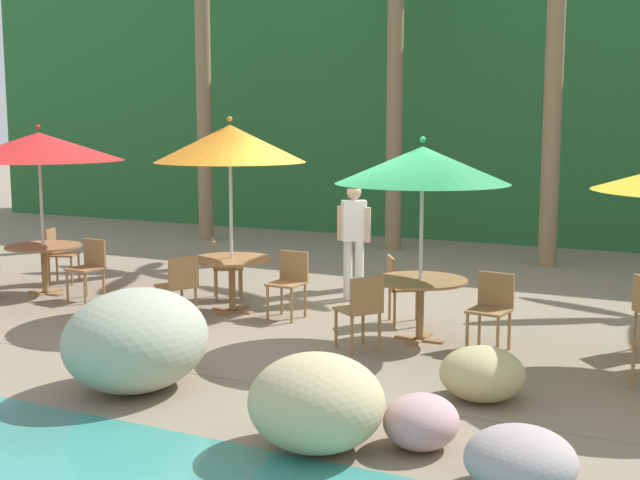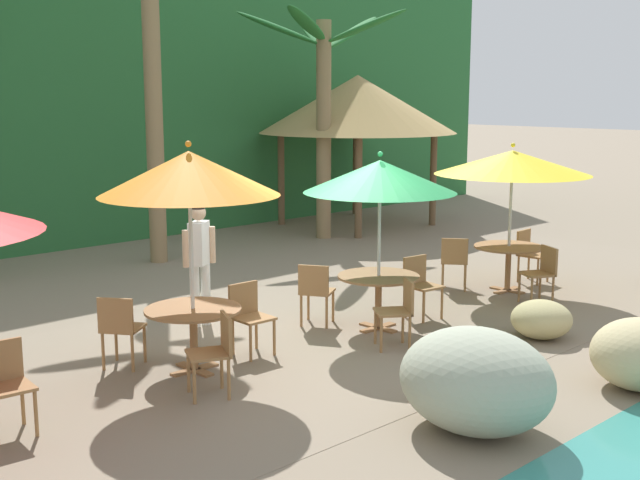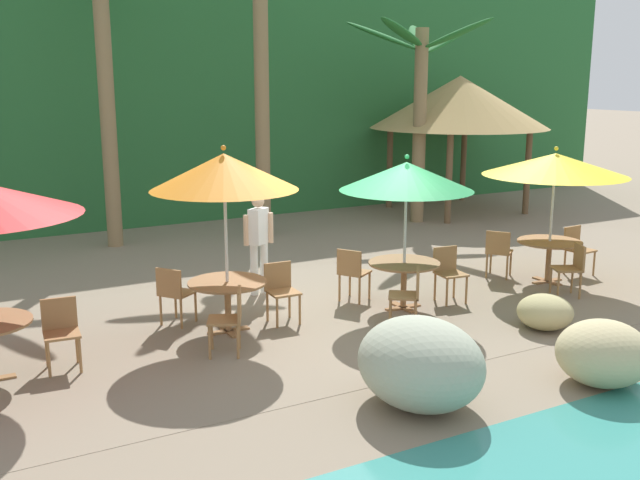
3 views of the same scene
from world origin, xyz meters
name	(u,v)px [view 2 (image 2 of 3)]	position (x,y,z in m)	size (l,w,h in m)	color
ground_plane	(302,340)	(0.00, 0.00, 0.00)	(120.00, 120.00, 0.00)	gray
terrace_deck	(302,339)	(0.00, 0.00, 0.00)	(18.00, 5.20, 0.01)	gray
foliage_backdrop	(1,100)	(0.00, 9.00, 3.00)	(28.00, 2.40, 6.00)	#286633
rock_seawall	(634,333)	(2.10, -3.41, 0.40)	(17.02, 3.19, 0.98)	#AA9E8A
chair_red_seaward	(5,380)	(-3.98, -0.27, 0.51)	(0.46, 0.46, 0.87)	#9E7042
umbrella_orange	(189,173)	(-1.71, -0.04, 2.27)	(2.01, 2.01, 2.63)	silver
dining_table_orange	(193,319)	(-1.71, -0.04, 0.61)	(1.10, 1.10, 0.74)	olive
chair_orange_seaward	(249,313)	(-0.86, 0.03, 0.51)	(0.43, 0.44, 0.87)	#9E7042
chair_orange_inland	(120,326)	(-2.28, 0.59, 0.51)	(0.59, 0.59, 0.87)	#9E7042
chair_orange_left	(216,349)	(-1.98, -0.85, 0.51)	(0.56, 0.56, 0.87)	#9E7042
umbrella_green	(380,176)	(1.07, -0.34, 2.06)	(2.02, 2.02, 2.39)	silver
dining_table_green	(379,284)	(1.07, -0.34, 0.61)	(1.10, 1.10, 0.74)	olive
chair_green_seaward	(420,282)	(1.93, -0.34, 0.51)	(0.47, 0.47, 0.87)	#9E7042
chair_green_inland	(316,289)	(0.55, 0.34, 0.51)	(0.58, 0.58, 0.87)	#9E7042
chair_green_left	(400,308)	(0.65, -1.08, 0.51)	(0.59, 0.59, 0.87)	#9E7042
umbrella_yellow	(512,163)	(4.15, -0.32, 2.07)	(2.43, 2.43, 2.37)	silver
dining_table_yellow	(509,254)	(4.15, -0.32, 0.61)	(1.10, 1.10, 0.74)	olive
chair_yellow_seaward	(529,252)	(4.99, -0.17, 0.51)	(0.45, 0.46, 0.87)	#9E7042
chair_yellow_inland	(454,259)	(3.56, 0.30, 0.51)	(0.59, 0.59, 0.87)	#9E7042
chair_yellow_left	(542,270)	(3.84, -1.12, 0.51)	(0.57, 0.57, 0.87)	#9E7042
palm_tree_third	(151,37)	(1.37, 5.54, 4.12)	(2.80, 2.86, 6.45)	olive
palm_tree_fourth	(323,84)	(5.43, 5.29, 3.31)	(3.60, 3.50, 4.87)	olive
palapa_hut	(358,105)	(7.22, 6.00, 2.86)	(4.66, 4.66, 3.54)	brown
waiter_in_white	(199,255)	(-0.57, 1.44, 0.99)	(0.52, 0.36, 1.70)	white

